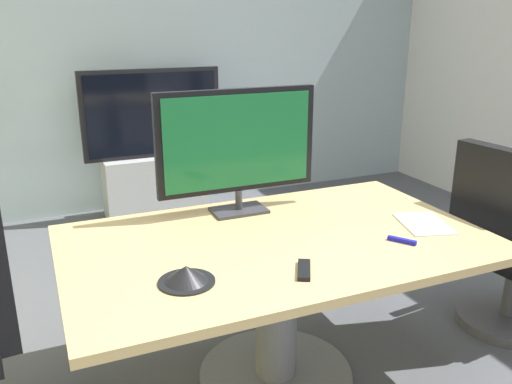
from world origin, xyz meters
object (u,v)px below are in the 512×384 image
Objects in this scene: conference_table at (277,276)px; remote_control at (304,270)px; conference_phone at (186,275)px; office_chair_right at (505,256)px; tv_monitor at (238,144)px; wall_display_unit at (155,168)px.

conference_table is 0.40m from remote_control.
remote_control is at bearing -98.03° from conference_table.
conference_phone reaches higher than remote_control.
office_chair_right is (1.35, -0.10, -0.10)m from conference_table.
remote_control is at bearing -12.03° from conference_phone.
tv_monitor is 3.82× the size of conference_phone.
wall_display_unit is 7.71× the size of remote_control.
conference_phone is (-0.47, -0.66, -0.33)m from tv_monitor.
remote_control reaches higher than conference_table.
wall_display_unit is at bearing 79.74° from conference_phone.
tv_monitor is 4.94× the size of remote_control.
tv_monitor is at bearing 94.35° from conference_table.
conference_table is 1.47× the size of wall_display_unit.
wall_display_unit is 5.95× the size of conference_phone.
conference_table is 8.73× the size of conference_phone.
wall_display_unit is at bearing 21.72° from office_chair_right.
conference_phone is (-0.50, -0.25, 0.22)m from conference_table.
office_chair_right is 4.95× the size of conference_phone.
conference_phone is at bearing -163.41° from remote_control.
wall_display_unit reaches higher than office_chair_right.
wall_display_unit reaches higher than conference_phone.
tv_monitor reaches higher than wall_display_unit.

